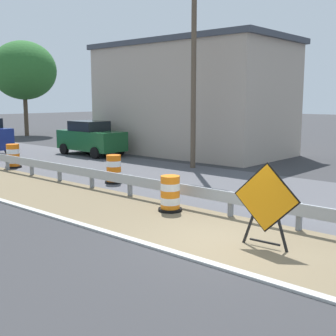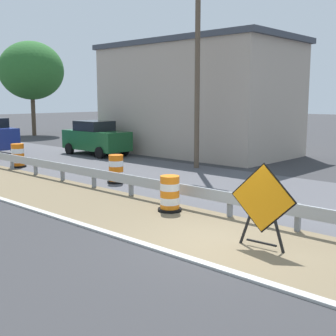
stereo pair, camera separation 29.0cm
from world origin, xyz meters
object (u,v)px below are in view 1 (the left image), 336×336
car_trailing_near_lane (91,138)px  traffic_barrel_close (114,170)px  warning_sign_diamond (266,201)px  traffic_barrel_mid (13,157)px  traffic_barrel_nearest (170,195)px  utility_pole_near (194,62)px

car_trailing_near_lane → traffic_barrel_close: bearing=-32.8°
warning_sign_diamond → traffic_barrel_mid: bearing=-102.5°
warning_sign_diamond → traffic_barrel_mid: 14.77m
traffic_barrel_nearest → traffic_barrel_mid: size_ratio=0.93×
traffic_barrel_mid → car_trailing_near_lane: bearing=9.9°
traffic_barrel_mid → utility_pole_near: 9.56m
traffic_barrel_close → traffic_barrel_mid: size_ratio=0.98×
traffic_barrel_close → utility_pole_near: bearing=0.7°
traffic_barrel_close → car_trailing_near_lane: (4.85, 7.41, 0.49)m
traffic_barrel_close → traffic_barrel_mid: traffic_barrel_mid is taller
warning_sign_diamond → traffic_barrel_nearest: 3.85m
car_trailing_near_lane → utility_pole_near: bearing=1.7°
traffic_barrel_nearest → traffic_barrel_mid: traffic_barrel_mid is taller
traffic_barrel_close → traffic_barrel_mid: 6.49m
traffic_barrel_mid → warning_sign_diamond: bearing=-98.7°
traffic_barrel_nearest → traffic_barrel_close: size_ratio=0.95×
warning_sign_diamond → traffic_barrel_close: 8.63m
warning_sign_diamond → car_trailing_near_lane: 17.33m
traffic_barrel_nearest → traffic_barrel_close: bearing=68.1°
traffic_barrel_mid → car_trailing_near_lane: size_ratio=0.26×
warning_sign_diamond → utility_pole_near: 11.97m
car_trailing_near_lane → utility_pole_near: size_ratio=0.46×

